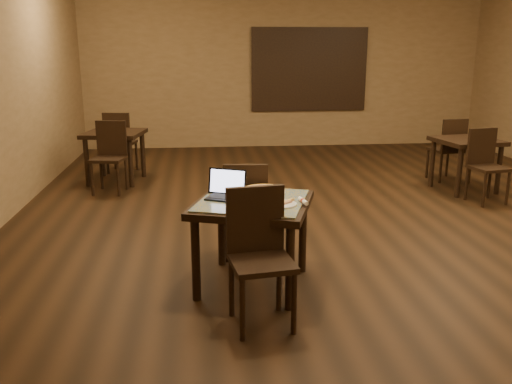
{
  "coord_description": "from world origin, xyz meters",
  "views": [
    {
      "loc": [
        -1.71,
        -6.03,
        1.99
      ],
      "look_at": [
        -1.27,
        -1.8,
        0.85
      ],
      "focal_mm": 38.0,
      "sensor_mm": 36.0,
      "label": 1
    }
  ],
  "objects": [
    {
      "name": "spatula",
      "position": [
        -1.15,
        -1.5,
        0.79
      ],
      "size": [
        0.21,
        0.23,
        0.01
      ],
      "primitive_type": "cube",
      "rotation": [
        0.0,
        0.0,
        0.66
      ],
      "color": "silver",
      "rests_on": "pizza_whole"
    },
    {
      "name": "laptop",
      "position": [
        -1.49,
        -1.62,
        0.82
      ],
      "size": [
        0.4,
        0.38,
        0.23
      ],
      "rotation": [
        0.0,
        0.0,
        -0.42
      ],
      "color": "black",
      "rests_on": "tiled_table"
    },
    {
      "name": "pizza_whole",
      "position": [
        -1.17,
        -1.48,
        0.78
      ],
      "size": [
        0.36,
        0.36,
        0.03
      ],
      "color": "beige",
      "rests_on": "pizza_pan"
    },
    {
      "name": "plate",
      "position": [
        -1.07,
        -1.9,
        0.77
      ],
      "size": [
        0.24,
        0.24,
        0.01
      ],
      "primitive_type": "cylinder",
      "color": "white",
      "rests_on": "tiled_table"
    },
    {
      "name": "pizza_pan",
      "position": [
        -1.17,
        -1.48,
        0.77
      ],
      "size": [
        0.39,
        0.39,
        0.01
      ],
      "primitive_type": "cylinder",
      "color": "silver",
      "rests_on": "tiled_table"
    },
    {
      "name": "napkin_roll",
      "position": [
        -0.89,
        -1.86,
        0.78
      ],
      "size": [
        0.06,
        0.17,
        0.04
      ],
      "rotation": [
        0.0,
        0.0,
        0.18
      ],
      "color": "white",
      "rests_on": "tiled_table"
    },
    {
      "name": "chair_main_far",
      "position": [
        -1.3,
        -1.11,
        0.54
      ],
      "size": [
        0.44,
        0.44,
        0.95
      ],
      "rotation": [
        0.0,
        0.0,
        3.06
      ],
      "color": "black",
      "rests_on": "ground"
    },
    {
      "name": "pizza_slice",
      "position": [
        -1.07,
        -1.9,
        0.79
      ],
      "size": [
        0.26,
        0.26,
        0.02
      ],
      "primitive_type": null,
      "rotation": [
        0.0,
        0.0,
        0.74
      ],
      "color": "beige",
      "rests_on": "plate"
    },
    {
      "name": "other_table_a_chair_near",
      "position": [
        2.0,
        0.59,
        0.54
      ],
      "size": [
        0.48,
        0.48,
        0.96
      ],
      "rotation": [
        0.0,
        0.0,
        0.17
      ],
      "color": "black",
      "rests_on": "ground"
    },
    {
      "name": "mural",
      "position": [
        0.5,
        4.96,
        1.55
      ],
      "size": [
        2.34,
        0.05,
        1.64
      ],
      "color": "#276092",
      "rests_on": "wall_back"
    },
    {
      "name": "other_table_b_chair_near",
      "position": [
        -2.98,
        1.62,
        0.56
      ],
      "size": [
        0.5,
        0.5,
        0.99
      ],
      "rotation": [
        0.0,
        0.0,
        -0.17
      ],
      "color": "black",
      "rests_on": "ground"
    },
    {
      "name": "other_table_b",
      "position": [
        -3.0,
        2.2,
        0.64
      ],
      "size": [
        0.95,
        0.95,
        0.77
      ],
      "rotation": [
        0.0,
        0.0,
        -0.17
      ],
      "color": "black",
      "rests_on": "ground"
    },
    {
      "name": "ground",
      "position": [
        0.0,
        0.0,
        0.0
      ],
      "size": [
        10.0,
        10.0,
        0.0
      ],
      "primitive_type": "plane",
      "color": "black",
      "rests_on": "ground"
    },
    {
      "name": "chair_main_near",
      "position": [
        -1.31,
        -2.34,
        0.57
      ],
      "size": [
        0.49,
        0.49,
        1.01
      ],
      "rotation": [
        0.0,
        0.0,
        0.14
      ],
      "color": "black",
      "rests_on": "ground"
    },
    {
      "name": "tiled_table",
      "position": [
        -1.29,
        -1.72,
        0.66
      ],
      "size": [
        1.16,
        1.16,
        0.76
      ],
      "rotation": [
        0.0,
        0.0,
        -0.31
      ],
      "color": "black",
      "rests_on": "ground"
    },
    {
      "name": "wall_back",
      "position": [
        0.0,
        5.0,
        1.5
      ],
      "size": [
        8.0,
        0.02,
        3.0
      ],
      "primitive_type": "cube",
      "color": "olive",
      "rests_on": "ground"
    },
    {
      "name": "other_table_a",
      "position": [
        2.02,
        1.15,
        0.62
      ],
      "size": [
        0.91,
        0.91,
        0.74
      ],
      "rotation": [
        0.0,
        0.0,
        0.17
      ],
      "color": "black",
      "rests_on": "ground"
    },
    {
      "name": "other_table_a_chair_far",
      "position": [
        2.03,
        1.72,
        0.54
      ],
      "size": [
        0.48,
        0.48,
        0.96
      ],
      "rotation": [
        0.0,
        0.0,
        3.31
      ],
      "color": "black",
      "rests_on": "ground"
    },
    {
      "name": "other_table_b_chair_far",
      "position": [
        -3.02,
        2.78,
        0.56
      ],
      "size": [
        0.5,
        0.5,
        0.99
      ],
      "rotation": [
        0.0,
        0.0,
        2.97
      ],
      "color": "black",
      "rests_on": "ground"
    }
  ]
}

